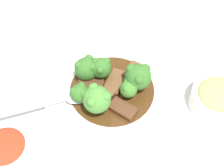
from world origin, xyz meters
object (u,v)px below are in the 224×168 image
(beef_strip_2, at_px, (114,81))
(side_bowl_appetizer, at_px, (218,97))
(beef_strip_3, at_px, (90,87))
(sauce_dish, at_px, (61,31))
(serving_spoon, at_px, (67,98))
(beef_strip_0, at_px, (107,97))
(broccoli_floret_1, at_px, (80,93))
(side_bowl_kimchi, at_px, (6,149))
(broccoli_floret_2, at_px, (129,88))
(main_plate, at_px, (112,91))
(broccoli_floret_4, at_px, (87,68))
(broccoli_floret_5, at_px, (97,99))
(beef_strip_4, at_px, (123,109))
(beef_strip_1, at_px, (135,72))
(broccoli_floret_0, at_px, (101,68))
(broccoli_floret_3, at_px, (138,77))

(beef_strip_2, bearing_deg, side_bowl_appetizer, -162.53)
(beef_strip_3, distance_m, sauce_dish, 0.20)
(side_bowl_appetizer, bearing_deg, beef_strip_3, 23.08)
(serving_spoon, bearing_deg, beef_strip_0, -149.01)
(beef_strip_0, distance_m, broccoli_floret_1, 0.06)
(serving_spoon, relative_size, side_bowl_kimchi, 1.87)
(broccoli_floret_2, xyz_separation_m, side_bowl_appetizer, (-0.16, -0.08, -0.02))
(side_bowl_kimchi, bearing_deg, broccoli_floret_2, -122.78)
(main_plate, relative_size, beef_strip_3, 4.61)
(broccoli_floret_4, height_order, broccoli_floret_5, broccoli_floret_5)
(broccoli_floret_5, relative_size, side_bowl_kimchi, 0.67)
(beef_strip_4, bearing_deg, beef_strip_1, -78.19)
(broccoli_floret_2, distance_m, side_bowl_kimchi, 0.25)
(beef_strip_0, height_order, serving_spoon, serving_spoon)
(beef_strip_3, relative_size, broccoli_floret_0, 1.14)
(broccoli_floret_0, xyz_separation_m, serving_spoon, (0.03, 0.08, -0.03))
(broccoli_floret_2, height_order, sauce_dish, broccoli_floret_2)
(beef_strip_0, bearing_deg, side_bowl_kimchi, 60.58)
(beef_strip_0, xyz_separation_m, beef_strip_3, (0.04, -0.01, 0.00))
(broccoli_floret_0, bearing_deg, broccoli_floret_4, 24.95)
(broccoli_floret_0, xyz_separation_m, broccoli_floret_3, (-0.08, -0.01, 0.00))
(main_plate, distance_m, beef_strip_0, 0.03)
(beef_strip_1, xyz_separation_m, beef_strip_4, (-0.02, 0.09, -0.00))
(broccoli_floret_5, xyz_separation_m, serving_spoon, (0.06, 0.01, -0.03))
(beef_strip_2, xyz_separation_m, side_bowl_kimchi, (0.10, 0.23, -0.00))
(beef_strip_1, xyz_separation_m, broccoli_floret_2, (-0.01, 0.05, 0.02))
(beef_strip_1, bearing_deg, broccoli_floret_5, 77.85)
(beef_strip_0, relative_size, beef_strip_4, 1.00)
(beef_strip_1, distance_m, side_bowl_kimchi, 0.29)
(broccoli_floret_1, relative_size, broccoli_floret_4, 0.82)
(beef_strip_4, xyz_separation_m, broccoli_floret_4, (0.10, -0.04, 0.02))
(side_bowl_kimchi, bearing_deg, beef_strip_1, -115.24)
(beef_strip_0, distance_m, broccoli_floret_4, 0.07)
(side_bowl_kimchi, bearing_deg, beef_strip_2, -113.09)
(broccoli_floret_5, distance_m, side_bowl_appetizer, 0.24)
(broccoli_floret_2, bearing_deg, broccoli_floret_1, 36.26)
(sauce_dish, bearing_deg, broccoli_floret_4, 144.90)
(beef_strip_2, xyz_separation_m, broccoli_floret_1, (0.04, 0.07, 0.02))
(broccoli_floret_0, height_order, broccoli_floret_5, broccoli_floret_5)
(beef_strip_1, bearing_deg, broccoli_floret_1, 58.93)
(broccoli_floret_3, xyz_separation_m, sauce_dish, (0.24, -0.07, -0.05))
(side_bowl_appetizer, xyz_separation_m, sauce_dish, (0.39, -0.02, -0.02))
(broccoli_floret_4, height_order, serving_spoon, broccoli_floret_4)
(beef_strip_1, bearing_deg, serving_spoon, 53.96)
(broccoli_floret_5, bearing_deg, side_bowl_kimchi, 56.50)
(broccoli_floret_4, xyz_separation_m, broccoli_floret_5, (-0.06, 0.06, 0.01))
(beef_strip_0, bearing_deg, beef_strip_4, 169.43)
(beef_strip_3, height_order, serving_spoon, same)
(broccoli_floret_1, relative_size, broccoli_floret_5, 0.67)
(broccoli_floret_5, height_order, side_bowl_appetizer, broccoli_floret_5)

